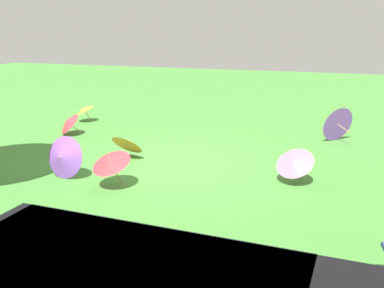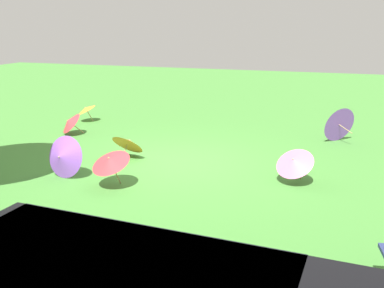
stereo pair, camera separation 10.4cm
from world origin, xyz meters
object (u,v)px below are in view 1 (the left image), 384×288
Objects in this scene: parasol_red_1 at (68,122)px; parasol_purple_0 at (335,123)px; parasol_pink_1 at (294,161)px; parasol_orange_0 at (128,143)px; parasol_orange_1 at (84,109)px; parasol_red_2 at (110,161)px; parasol_purple_1 at (62,157)px.

parasol_purple_0 is (-7.23, -1.64, 0.13)m from parasol_red_1.
parasol_orange_0 is at bearing -8.13° from parasol_pink_1.
parasol_red_1 is 3.01m from parasol_orange_0.
parasol_pink_1 is at bearing 151.52° from parasol_orange_1.
parasol_orange_1 is at bearing -28.48° from parasol_pink_1.
parasol_pink_1 reaches higher than parasol_orange_1.
parasol_orange_0 is (4.64, 3.18, -0.11)m from parasol_purple_0.
parasol_red_1 is 0.93× the size of parasol_red_2.
parasol_purple_1 reaches higher than parasol_orange_1.
parasol_orange_0 is 1.95m from parasol_red_2.
parasol_red_2 is (-3.11, 3.41, 0.18)m from parasol_red_1.
parasol_purple_0 is 1.04× the size of parasol_red_2.
parasol_red_1 is 1.73m from parasol_orange_1.
parasol_purple_1 is at bearing 120.64° from parasol_red_1.
parasol_red_2 is (4.12, 5.05, 0.05)m from parasol_purple_0.
parasol_purple_0 is 7.69m from parasol_orange_1.
parasol_purple_0 is at bearing -129.18° from parasol_red_2.
parasol_pink_1 is at bearing 78.70° from parasol_purple_0.
parasol_purple_0 is 7.21m from parasol_purple_1.
parasol_purple_0 is at bearing -167.23° from parasol_red_1.
parasol_purple_1 reaches higher than parasol_orange_0.
parasol_red_1 reaches higher than parasol_orange_1.
parasol_red_1 is 4.62m from parasol_red_2.
parasol_purple_0 is 1.22× the size of parasol_orange_1.
parasol_orange_0 is at bearing 34.41° from parasol_purple_0.
parasol_purple_1 reaches higher than parasol_red_2.
parasol_pink_1 is (-6.48, 2.09, 0.10)m from parasol_red_1.
parasol_pink_1 is 1.04× the size of parasol_purple_1.
parasol_orange_1 is at bearing -54.93° from parasol_red_2.
parasol_red_1 is 0.95× the size of parasol_purple_1.
parasol_purple_1 is (5.32, 4.86, -0.04)m from parasol_purple_0.
parasol_red_1 is 0.99× the size of parasol_orange_0.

